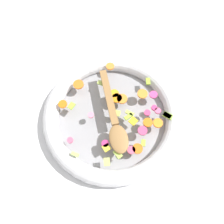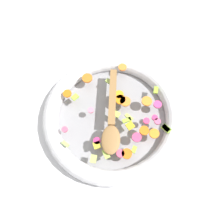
# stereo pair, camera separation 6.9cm
# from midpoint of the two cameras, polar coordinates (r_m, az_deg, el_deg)

# --- Properties ---
(ground_plane) EXTENTS (4.00, 4.00, 0.00)m
(ground_plane) POSITION_cam_midpoint_polar(r_m,az_deg,el_deg) (0.73, -2.67, -1.87)
(ground_plane) COLOR silver
(skillet) EXTENTS (0.45, 0.45, 0.05)m
(skillet) POSITION_cam_midpoint_polar(r_m,az_deg,el_deg) (0.71, -2.74, -1.21)
(skillet) COLOR gray
(skillet) RESTS_ON ground_plane
(chopped_vegetables) EXTENTS (0.36, 0.35, 0.01)m
(chopped_vegetables) POSITION_cam_midpoint_polar(r_m,az_deg,el_deg) (0.69, 0.11, -0.24)
(chopped_vegetables) COLOR orange
(chopped_vegetables) RESTS_ON skillet
(wooden_spoon) EXTENTS (0.18, 0.27, 0.01)m
(wooden_spoon) POSITION_cam_midpoint_polar(r_m,az_deg,el_deg) (0.67, -2.43, -2.06)
(wooden_spoon) COLOR olive
(wooden_spoon) RESTS_ON chopped_vegetables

